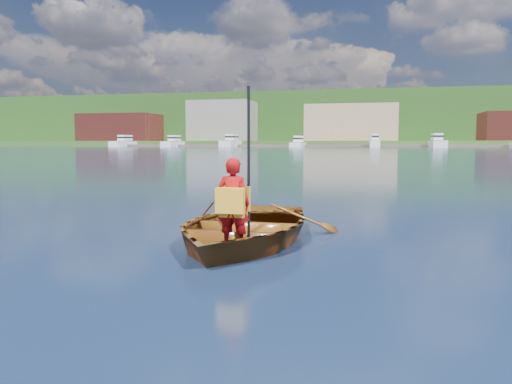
# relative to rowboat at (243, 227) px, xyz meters

# --- Properties ---
(ground) EXTENTS (600.00, 600.00, 0.00)m
(ground) POSITION_rel_rowboat_xyz_m (0.73, 0.69, -0.21)
(ground) COLOR #11203E
(ground) RESTS_ON ground
(rowboat) EXTENTS (2.62, 3.57, 0.72)m
(rowboat) POSITION_rel_rowboat_xyz_m (0.00, 0.00, 0.00)
(rowboat) COLOR brown
(rowboat) RESTS_ON ground
(child_paddler) EXTENTS (0.41, 0.34, 1.94)m
(child_paddler) POSITION_rel_rowboat_xyz_m (0.11, -0.90, 0.45)
(child_paddler) COLOR #A00C0D
(child_paddler) RESTS_ON ground
(shoreline) EXTENTS (400.00, 140.00, 22.00)m
(shoreline) POSITION_rel_rowboat_xyz_m (0.73, 237.30, 10.11)
(shoreline) COLOR #3D5828
(shoreline) RESTS_ON ground
(dock) EXTENTS (159.99, 12.41, 0.80)m
(dock) POSITION_rel_rowboat_xyz_m (-1.89, 148.69, 0.19)
(dock) COLOR brown
(dock) RESTS_ON ground
(waterfront_buildings) EXTENTS (202.00, 16.00, 14.00)m
(waterfront_buildings) POSITION_rel_rowboat_xyz_m (-7.00, 165.69, 7.53)
(waterfront_buildings) COLOR brown
(waterfront_buildings) RESTS_ON ground
(marina_yachts) EXTENTS (139.90, 13.64, 4.24)m
(marina_yachts) POSITION_rel_rowboat_xyz_m (-15.17, 144.03, 1.16)
(marina_yachts) COLOR white
(marina_yachts) RESTS_ON ground
(hillside_trees) EXTENTS (300.59, 82.28, 26.01)m
(hillside_trees) POSITION_rel_rowboat_xyz_m (19.08, 234.02, 17.20)
(hillside_trees) COLOR #382314
(hillside_trees) RESTS_ON ground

